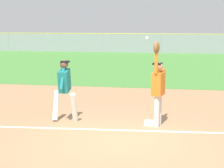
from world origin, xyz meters
TOP-DOWN VIEW (x-y plane):
  - ground_plane at (0.00, 0.00)m, footprint 74.14×74.14m
  - outfield_grass at (0.00, 15.58)m, footprint 55.83×17.17m
  - first_base at (0.60, 1.54)m, footprint 0.38×0.38m
  - fielder at (0.75, 1.39)m, footprint 0.36×0.89m
  - runner at (-1.82, 1.48)m, footprint 0.73×0.84m
  - baseball at (0.46, 1.27)m, footprint 0.07×0.07m
  - outfield_fence at (0.00, 24.16)m, footprint 55.91×0.08m
  - parked_car_white at (-4.64, 26.76)m, footprint 4.46×2.24m
  - parked_car_blue at (-0.35, 26.95)m, footprint 4.48×2.27m
  - parked_car_green at (4.32, 27.04)m, footprint 4.56×2.44m

SIDE VIEW (x-z plane):
  - ground_plane at x=0.00m, z-range 0.00..0.00m
  - outfield_grass at x=0.00m, z-range 0.00..0.01m
  - first_base at x=0.60m, z-range 0.00..0.08m
  - parked_car_white at x=-4.64m, z-range 0.05..1.30m
  - parked_car_blue at x=-0.35m, z-range 0.05..1.30m
  - parked_car_green at x=4.32m, z-range 0.05..1.30m
  - outfield_fence at x=0.00m, z-range 0.00..1.68m
  - runner at x=-1.82m, z-range 0.14..1.86m
  - fielder at x=0.75m, z-range -0.02..2.26m
  - baseball at x=0.46m, z-range 2.32..2.39m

